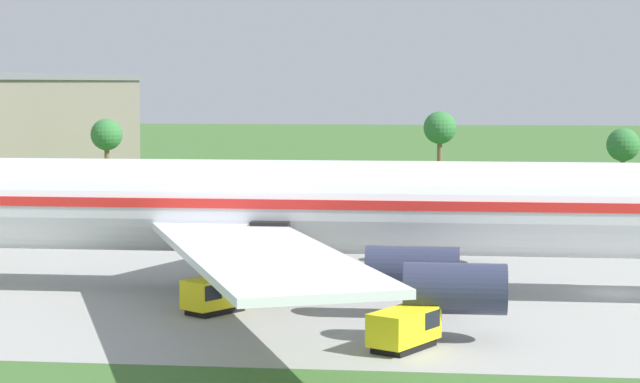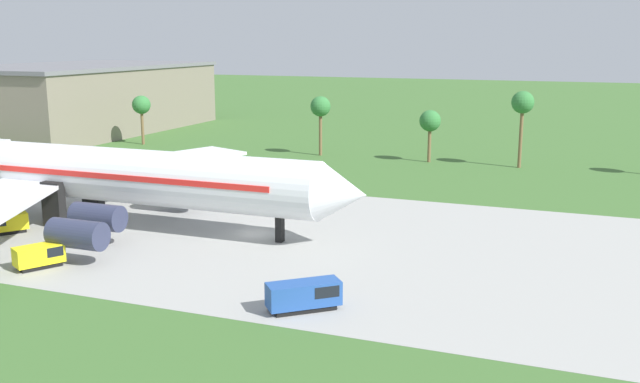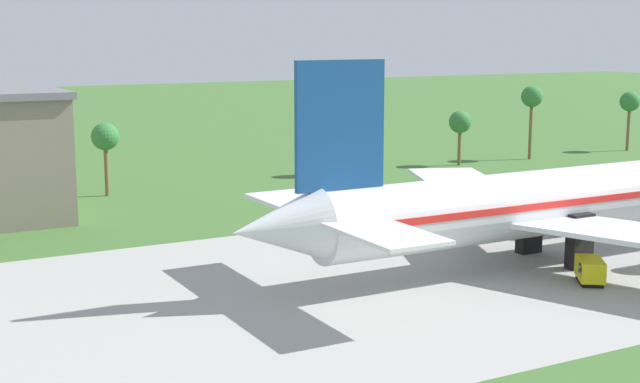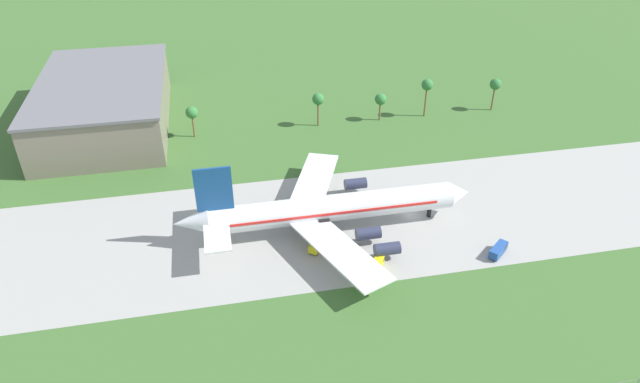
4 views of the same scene
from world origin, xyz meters
TOP-DOWN VIEW (x-y plane):
  - jet_airliner at (-20.59, -1.74)m, footprint 67.80×55.65m
  - fuel_truck at (-24.87, -9.25)m, footprint 3.84×4.28m
  - palm_tree_row at (2.93, 51.64)m, footprint 98.97×3.60m

SIDE VIEW (x-z plane):
  - fuel_truck at x=-24.87m, z-range 0.10..2.22m
  - jet_airliner at x=-20.59m, z-range -3.90..15.11m
  - palm_tree_row at x=2.93m, z-range 2.20..14.59m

